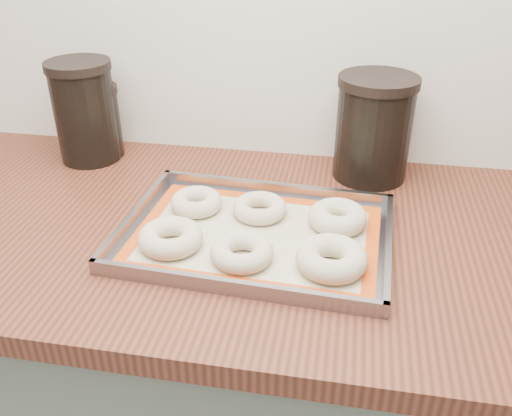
% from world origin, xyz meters
% --- Properties ---
extents(cabinet, '(3.00, 0.65, 0.86)m').
position_xyz_m(cabinet, '(0.00, 1.68, 0.43)').
color(cabinet, '#626A5D').
rests_on(cabinet, floor).
extents(countertop, '(3.06, 0.68, 0.04)m').
position_xyz_m(countertop, '(0.00, 1.68, 0.88)').
color(countertop, '#5F2D1C').
rests_on(countertop, cabinet).
extents(baking_tray, '(0.48, 0.35, 0.03)m').
position_xyz_m(baking_tray, '(0.15, 1.64, 0.91)').
color(baking_tray, gray).
rests_on(baking_tray, countertop).
extents(baking_mat, '(0.43, 0.31, 0.00)m').
position_xyz_m(baking_mat, '(0.15, 1.64, 0.90)').
color(baking_mat, '#C6B793').
rests_on(baking_mat, baking_tray).
extents(bagel_front_left, '(0.13, 0.13, 0.04)m').
position_xyz_m(bagel_front_left, '(0.02, 1.58, 0.92)').
color(bagel_front_left, beige).
rests_on(bagel_front_left, baking_mat).
extents(bagel_front_mid, '(0.13, 0.13, 0.03)m').
position_xyz_m(bagel_front_mid, '(0.14, 1.56, 0.92)').
color(bagel_front_mid, beige).
rests_on(bagel_front_mid, baking_mat).
extents(bagel_front_right, '(0.13, 0.13, 0.04)m').
position_xyz_m(bagel_front_right, '(0.28, 1.56, 0.92)').
color(bagel_front_right, beige).
rests_on(bagel_front_right, baking_mat).
extents(bagel_back_left, '(0.10, 0.10, 0.03)m').
position_xyz_m(bagel_back_left, '(0.02, 1.71, 0.92)').
color(bagel_back_left, beige).
rests_on(bagel_back_left, baking_mat).
extents(bagel_back_mid, '(0.11, 0.11, 0.03)m').
position_xyz_m(bagel_back_mid, '(0.14, 1.71, 0.92)').
color(bagel_back_mid, beige).
rests_on(bagel_back_mid, baking_mat).
extents(bagel_back_right, '(0.12, 0.12, 0.04)m').
position_xyz_m(bagel_back_right, '(0.29, 1.69, 0.92)').
color(bagel_back_right, beige).
rests_on(bagel_back_right, baking_mat).
extents(canister_left, '(0.14, 0.14, 0.22)m').
position_xyz_m(canister_left, '(-0.28, 1.90, 1.01)').
color(canister_left, black).
rests_on(canister_left, countertop).
extents(canister_mid, '(0.11, 0.11, 0.16)m').
position_xyz_m(canister_mid, '(-0.26, 1.92, 0.98)').
color(canister_mid, black).
rests_on(canister_mid, countertop).
extents(canister_right, '(0.16, 0.16, 0.21)m').
position_xyz_m(canister_right, '(0.34, 1.92, 1.01)').
color(canister_right, black).
rests_on(canister_right, countertop).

